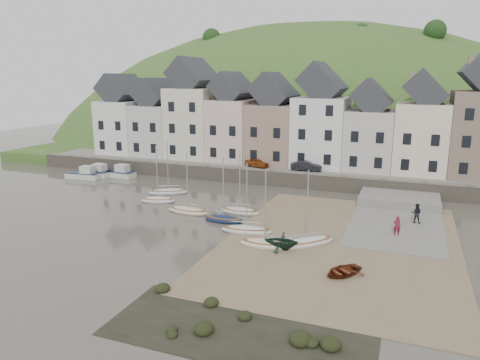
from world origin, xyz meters
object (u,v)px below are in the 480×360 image
at_px(rowboat_green, 281,240).
at_px(person_red, 397,226).
at_px(rowboat_white, 281,239).
at_px(car_right, 306,166).
at_px(rowboat_red, 342,271).
at_px(car_left, 257,163).
at_px(person_dark, 416,213).
at_px(sailboat_0, 169,192).

height_order(rowboat_green, person_red, person_red).
relative_size(rowboat_white, car_right, 0.82).
distance_m(rowboat_red, car_left, 29.76).
relative_size(rowboat_green, car_right, 0.69).
distance_m(rowboat_white, rowboat_green, 1.26).
relative_size(rowboat_white, person_red, 1.90).
height_order(rowboat_red, car_right, car_right).
bearing_deg(rowboat_red, rowboat_green, -174.07).
height_order(rowboat_white, car_right, car_right).
relative_size(person_dark, car_left, 0.55).
height_order(person_red, person_dark, person_dark).
bearing_deg(car_right, rowboat_green, -175.59).
xyz_separation_m(sailboat_0, car_right, (13.50, 10.84, 1.97)).
bearing_deg(car_left, person_dark, -106.42).
bearing_deg(person_red, sailboat_0, -18.57).
bearing_deg(person_dark, rowboat_red, 76.03).
xyz_separation_m(rowboat_white, person_dark, (10.09, 9.22, 0.64)).
height_order(car_left, car_right, car_right).
xyz_separation_m(rowboat_white, car_left, (-9.39, 21.52, 1.78)).
height_order(sailboat_0, rowboat_red, sailboat_0).
height_order(rowboat_white, rowboat_green, rowboat_green).
distance_m(rowboat_white, person_red, 10.04).
distance_m(person_red, car_left, 24.31).
distance_m(sailboat_0, car_left, 13.01).
xyz_separation_m(sailboat_0, rowboat_red, (21.82, -14.87, 0.10)).
distance_m(rowboat_red, person_dark, 14.20).
xyz_separation_m(sailboat_0, person_dark, (26.42, -1.46, 0.77)).
xyz_separation_m(sailboat_0, rowboat_green, (16.70, -11.82, 0.49)).
height_order(sailboat_0, rowboat_white, sailboat_0).
bearing_deg(person_red, rowboat_red, 65.66).
xyz_separation_m(sailboat_0, person_red, (24.91, -5.49, 0.68)).
bearing_deg(rowboat_white, car_right, 165.68).
bearing_deg(person_dark, rowboat_green, 51.78).
bearing_deg(person_dark, rowboat_white, 47.37).
bearing_deg(person_dark, car_left, -27.30).
xyz_separation_m(car_left, car_right, (6.57, 0.00, 0.07)).
bearing_deg(rowboat_white, person_dark, 110.61).
bearing_deg(rowboat_green, rowboat_red, 52.86).
xyz_separation_m(rowboat_green, person_red, (8.21, 6.33, 0.19)).
relative_size(person_red, person_dark, 0.91).
bearing_deg(person_dark, sailboat_0, 1.80).
bearing_deg(rowboat_white, sailboat_0, -144.99).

